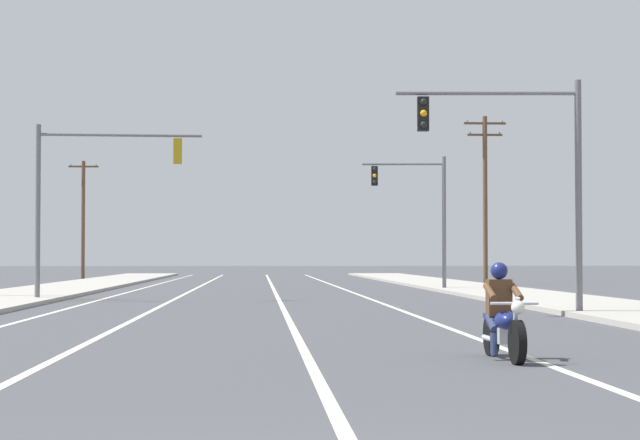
{
  "coord_description": "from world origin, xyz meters",
  "views": [
    {
      "loc": [
        -0.51,
        -7.25,
        1.54
      ],
      "look_at": [
        1.27,
        26.12,
        2.6
      ],
      "focal_mm": 65.74,
      "sensor_mm": 36.0,
      "label": 1
    }
  ],
  "objects_px": {
    "traffic_signal_near_right": "(525,160)",
    "utility_pole_left_far": "(83,217)",
    "motorcycle_with_rider": "(503,321)",
    "traffic_signal_mid_right": "(421,203)",
    "traffic_signal_near_left": "(87,183)",
    "utility_pole_right_far": "(485,194)"
  },
  "relations": [
    {
      "from": "traffic_signal_near_right",
      "to": "utility_pole_left_far",
      "type": "height_order",
      "value": "utility_pole_left_far"
    },
    {
      "from": "motorcycle_with_rider",
      "to": "traffic_signal_near_right",
      "type": "distance_m",
      "value": 13.79
    },
    {
      "from": "traffic_signal_near_right",
      "to": "traffic_signal_near_left",
      "type": "xyz_separation_m",
      "value": [
        -13.02,
        11.18,
        0.06
      ]
    },
    {
      "from": "utility_pole_left_far",
      "to": "traffic_signal_near_right",
      "type": "bearing_deg",
      "value": -70.05
    },
    {
      "from": "traffic_signal_mid_right",
      "to": "traffic_signal_near_right",
      "type": "bearing_deg",
      "value": -91.27
    },
    {
      "from": "traffic_signal_near_right",
      "to": "traffic_signal_mid_right",
      "type": "distance_m",
      "value": 23.38
    },
    {
      "from": "traffic_signal_near_right",
      "to": "traffic_signal_mid_right",
      "type": "height_order",
      "value": "same"
    },
    {
      "from": "traffic_signal_near_left",
      "to": "utility_pole_left_far",
      "type": "xyz_separation_m",
      "value": [
        -6.39,
        42.29,
        0.24
      ]
    },
    {
      "from": "traffic_signal_near_left",
      "to": "utility_pole_right_far",
      "type": "relative_size",
      "value": 0.65
    },
    {
      "from": "traffic_signal_near_right",
      "to": "motorcycle_with_rider",
      "type": "bearing_deg",
      "value": -104.53
    },
    {
      "from": "motorcycle_with_rider",
      "to": "traffic_signal_mid_right",
      "type": "distance_m",
      "value": 36.65
    },
    {
      "from": "utility_pole_left_far",
      "to": "traffic_signal_near_left",
      "type": "bearing_deg",
      "value": -81.41
    },
    {
      "from": "traffic_signal_mid_right",
      "to": "utility_pole_right_far",
      "type": "distance_m",
      "value": 12.59
    },
    {
      "from": "traffic_signal_near_right",
      "to": "utility_pole_left_far",
      "type": "relative_size",
      "value": 0.74
    },
    {
      "from": "traffic_signal_near_left",
      "to": "traffic_signal_near_right",
      "type": "bearing_deg",
      "value": -40.64
    },
    {
      "from": "motorcycle_with_rider",
      "to": "utility_pole_right_far",
      "type": "xyz_separation_m",
      "value": [
        9.09,
        47.68,
        4.53
      ]
    },
    {
      "from": "motorcycle_with_rider",
      "to": "traffic_signal_mid_right",
      "type": "relative_size",
      "value": 0.35
    },
    {
      "from": "utility_pole_left_far",
      "to": "traffic_signal_mid_right",
      "type": "bearing_deg",
      "value": -56.49
    },
    {
      "from": "traffic_signal_near_right",
      "to": "utility_pole_left_far",
      "type": "distance_m",
      "value": 56.88
    },
    {
      "from": "traffic_signal_near_left",
      "to": "traffic_signal_mid_right",
      "type": "relative_size",
      "value": 1.0
    },
    {
      "from": "utility_pole_right_far",
      "to": "traffic_signal_near_left",
      "type": "bearing_deg",
      "value": -128.49
    },
    {
      "from": "motorcycle_with_rider",
      "to": "utility_pole_left_far",
      "type": "height_order",
      "value": "utility_pole_left_far"
    }
  ]
}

